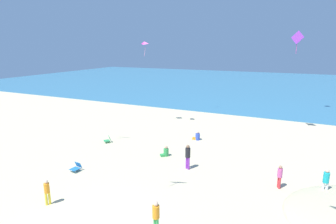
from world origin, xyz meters
TOP-DOWN VIEW (x-y plane):
  - ground_plane at (0.00, 10.00)m, footprint 120.00×120.00m
  - ocean_water at (0.00, 53.90)m, footprint 120.00×60.00m
  - beach_chair_far_right at (-4.78, 4.51)m, footprint 0.58×0.72m
  - beach_chair_mid_beach at (-6.26, 9.86)m, footprint 0.75×0.75m
  - person_0 at (7.46, 7.72)m, footprint 0.38×0.38m
  - person_1 at (0.44, 13.71)m, footprint 0.66×0.41m
  - person_2 at (-3.29, 0.88)m, footprint 0.38×0.38m
  - person_3 at (2.83, 1.22)m, footprint 0.42×0.42m
  - person_4 at (9.77, 7.92)m, footprint 0.36×0.36m
  - person_6 at (1.76, 7.88)m, footprint 0.46×0.46m
  - person_7 at (-0.52, 9.26)m, footprint 0.68×0.67m
  - kite_magenta at (-5.94, 15.89)m, footprint 0.71×0.59m
  - kite_purple at (7.59, 19.02)m, footprint 1.05×0.62m

SIDE VIEW (x-z plane):
  - ground_plane at x=0.00m, z-range 0.00..0.00m
  - ocean_water at x=0.00m, z-range 0.00..0.05m
  - beach_chair_far_right at x=-4.78m, z-range -0.02..0.54m
  - beach_chair_mid_beach at x=-6.26m, z-range -0.02..0.56m
  - person_7 at x=-0.52m, z-range -0.10..0.69m
  - person_1 at x=0.44m, z-range -0.11..0.71m
  - person_2 at x=-3.29m, z-range 0.11..1.49m
  - person_0 at x=7.46m, z-range 0.11..1.51m
  - person_4 at x=9.77m, z-range 0.12..1.69m
  - person_3 at x=2.83m, z-range 0.12..1.69m
  - person_6 at x=1.76m, z-range 0.13..1.83m
  - kite_magenta at x=-5.94m, z-range 7.61..9.10m
  - kite_purple at x=7.59m, z-range 7.75..9.73m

